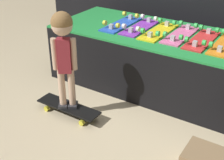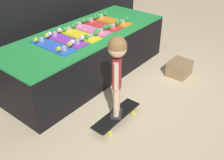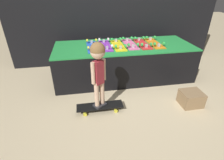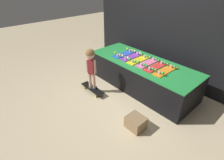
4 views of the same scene
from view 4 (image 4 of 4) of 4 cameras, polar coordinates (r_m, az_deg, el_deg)
ground_plane at (r=3.86m, az=3.84°, el=-4.97°), size 16.00×16.00×0.00m
back_wall at (r=4.35m, az=17.48°, el=14.63°), size 4.46×0.10×2.26m
display_rack at (r=4.04m, az=9.58°, el=1.82°), size 2.50×0.96×0.63m
skateboard_blue_on_rack at (r=4.23m, az=3.94°, el=8.62°), size 0.19×0.62×0.09m
skateboard_purple_on_rack at (r=4.10m, az=6.41°, el=7.73°), size 0.19×0.62×0.09m
skateboard_yellow_on_rack at (r=3.95m, az=8.67°, el=6.63°), size 0.19×0.62×0.09m
skateboard_pink_on_rack at (r=3.85m, az=11.53°, el=5.64°), size 0.19×0.62×0.09m
skateboard_red_on_rack at (r=3.71m, az=14.07°, el=4.35°), size 0.19×0.62×0.09m
skateboard_orange_on_rack at (r=3.61m, az=16.96°, el=3.06°), size 0.19×0.62×0.09m
skateboard_on_floor at (r=3.95m, az=-6.37°, el=-2.85°), size 0.66×0.18×0.09m
child at (r=3.62m, az=-6.98°, el=5.93°), size 0.21×0.19×0.93m
storage_box at (r=3.09m, az=7.77°, el=-13.54°), size 0.31×0.28×0.22m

